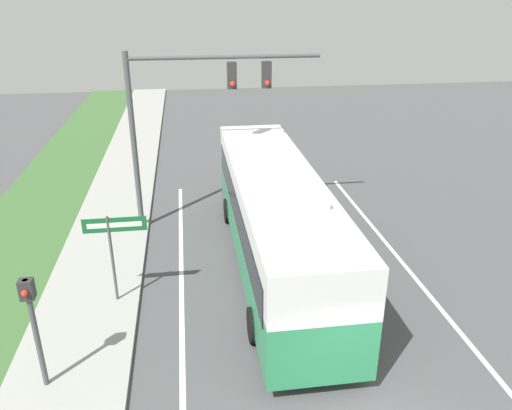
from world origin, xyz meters
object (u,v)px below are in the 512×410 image
object	(u,v)px
bus	(275,213)
signal_gantry	(190,104)
street_sign	(114,241)
pedestrian_signal	(32,316)

from	to	relation	value
bus	signal_gantry	bearing A→B (deg)	123.47
signal_gantry	street_sign	distance (m)	6.11
pedestrian_signal	street_sign	xyz separation A→B (m)	(1.30, 3.21, 0.04)
bus	signal_gantry	xyz separation A→B (m)	(-2.40, 3.62, 2.73)
pedestrian_signal	bus	bearing A→B (deg)	37.49
bus	street_sign	bearing A→B (deg)	-163.58
bus	pedestrian_signal	world-z (taller)	bus
bus	signal_gantry	world-z (taller)	signal_gantry
signal_gantry	street_sign	world-z (taller)	signal_gantry
pedestrian_signal	street_sign	world-z (taller)	pedestrian_signal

